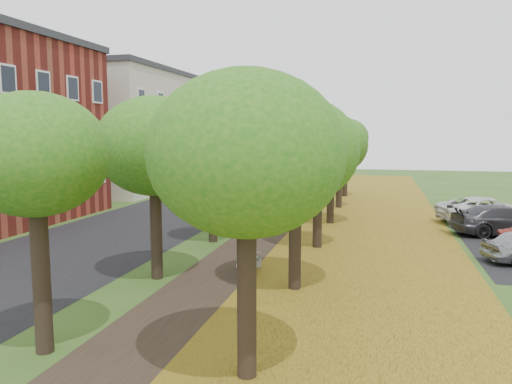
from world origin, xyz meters
The scene contains 10 objects.
ground centered at (0.00, 0.00, 0.00)m, with size 120.00×120.00×0.00m, color #2D4C19.
street_asphalt centered at (-7.50, 15.00, 0.00)m, with size 8.00×70.00×0.01m, color black.
footpath centered at (0.00, 15.00, 0.00)m, with size 3.20×70.00×0.01m, color black.
leaf_verge centered at (5.00, 15.00, 0.01)m, with size 7.50×70.00×0.01m, color olive.
tree_row_west centered at (-2.20, 15.00, 4.29)m, with size 3.61×33.61×5.86m.
tree_row_east centered at (2.60, 15.00, 4.29)m, with size 3.61×33.61×5.86m.
building_cream centered at (-17.00, 33.00, 5.21)m, with size 10.30×20.30×10.40m.
bench centered at (0.70, 7.36, 0.41)m, with size 0.50×1.68×0.79m.
car_grey centered at (11.14, 16.77, 0.73)m, with size 2.03×5.00×1.45m, color #36363C.
car_white centered at (11.00, 19.90, 0.73)m, with size 2.44×5.29×1.47m, color silver.
Camera 1 is at (5.12, -9.46, 5.01)m, focal length 35.00 mm.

